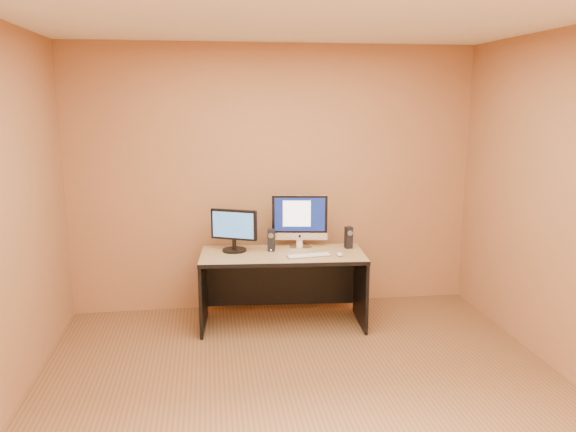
{
  "coord_description": "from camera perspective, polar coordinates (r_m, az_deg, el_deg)",
  "views": [
    {
      "loc": [
        -0.65,
        -3.46,
        2.07
      ],
      "look_at": [
        0.04,
        1.34,
        1.06
      ],
      "focal_mm": 35.0,
      "sensor_mm": 36.0,
      "label": 1
    }
  ],
  "objects": [
    {
      "name": "desk",
      "position": [
        5.24,
        -0.55,
        -7.48
      ],
      "size": [
        1.54,
        0.76,
        0.69
      ],
      "primitive_type": null,
      "rotation": [
        0.0,
        0.0,
        -0.07
      ],
      "color": "tan",
      "rests_on": "ground"
    },
    {
      "name": "floor",
      "position": [
        4.09,
        2.23,
        -18.69
      ],
      "size": [
        4.0,
        4.0,
        0.0
      ],
      "primitive_type": "plane",
      "color": "brown",
      "rests_on": "ground"
    },
    {
      "name": "imac",
      "position": [
        5.29,
        1.2,
        -0.5
      ],
      "size": [
        0.55,
        0.27,
        0.51
      ],
      "primitive_type": null,
      "rotation": [
        0.0,
        0.0,
        -0.15
      ],
      "color": "silver",
      "rests_on": "desk"
    },
    {
      "name": "keyboard",
      "position": [
        5.04,
        2.13,
        -4.04
      ],
      "size": [
        0.41,
        0.16,
        0.02
      ],
      "primitive_type": "cube",
      "rotation": [
        0.0,
        0.0,
        0.12
      ],
      "color": "#B2B2B6",
      "rests_on": "desk"
    },
    {
      "name": "walls",
      "position": [
        3.61,
        2.4,
        -0.58
      ],
      "size": [
        4.0,
        4.0,
        2.6
      ],
      "primitive_type": null,
      "color": "#A36841",
      "rests_on": "ground"
    },
    {
      "name": "cable_b",
      "position": [
        5.43,
        1.22,
        -2.93
      ],
      "size": [
        0.08,
        0.15,
        0.01
      ],
      "primitive_type": "cylinder",
      "rotation": [
        1.57,
        0.0,
        -0.47
      ],
      "color": "black",
      "rests_on": "desk"
    },
    {
      "name": "speaker_left",
      "position": [
        5.2,
        -1.71,
        -2.47
      ],
      "size": [
        0.08,
        0.08,
        0.21
      ],
      "primitive_type": null,
      "rotation": [
        0.0,
        0.0,
        -0.24
      ],
      "color": "black",
      "rests_on": "desk"
    },
    {
      "name": "second_monitor",
      "position": [
        5.2,
        -5.51,
        -1.48
      ],
      "size": [
        0.5,
        0.39,
        0.39
      ],
      "primitive_type": null,
      "rotation": [
        0.0,
        0.0,
        -0.42
      ],
      "color": "black",
      "rests_on": "desk"
    },
    {
      "name": "ceiling",
      "position": [
        3.56,
        2.59,
        20.29
      ],
      "size": [
        4.0,
        4.0,
        0.0
      ],
      "primitive_type": "plane",
      "color": "white",
      "rests_on": "walls"
    },
    {
      "name": "speaker_right",
      "position": [
        5.33,
        6.18,
        -2.19
      ],
      "size": [
        0.07,
        0.07,
        0.21
      ],
      "primitive_type": null,
      "rotation": [
        0.0,
        0.0,
        0.13
      ],
      "color": "black",
      "rests_on": "desk"
    },
    {
      "name": "cable_a",
      "position": [
        5.42,
        2.0,
        -2.96
      ],
      "size": [
        0.05,
        0.2,
        0.01
      ],
      "primitive_type": "cylinder",
      "rotation": [
        1.57,
        0.0,
        0.23
      ],
      "color": "black",
      "rests_on": "desk"
    },
    {
      "name": "mouse",
      "position": [
        5.08,
        5.27,
        -3.87
      ],
      "size": [
        0.06,
        0.1,
        0.03
      ],
      "primitive_type": "ellipsoid",
      "rotation": [
        0.0,
        0.0,
        -0.08
      ],
      "color": "silver",
      "rests_on": "desk"
    }
  ]
}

